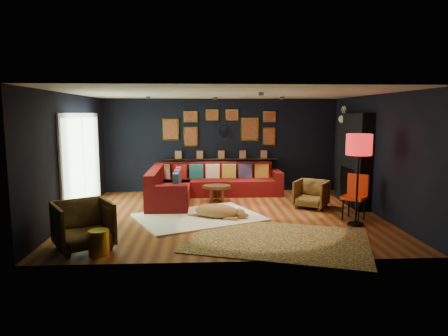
{
  "coord_description": "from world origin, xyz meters",
  "views": [
    {
      "loc": [
        -0.51,
        -8.43,
        2.19
      ],
      "look_at": [
        -0.05,
        0.3,
        0.99
      ],
      "focal_mm": 32.0,
      "sensor_mm": 36.0,
      "label": 1
    }
  ],
  "objects_px": {
    "armchair_right": "(311,193)",
    "sectional": "(199,186)",
    "armchair_left": "(83,223)",
    "pouf": "(172,192)",
    "floor_lamp": "(359,148)",
    "gold_stool": "(99,243)",
    "coffee_table": "(217,188)",
    "dog": "(217,208)",
    "orange_chair": "(356,193)"
  },
  "relations": [
    {
      "from": "armchair_right",
      "to": "gold_stool",
      "type": "xyz_separation_m",
      "value": [
        -4.15,
        -2.95,
        -0.16
      ]
    },
    {
      "from": "pouf",
      "to": "orange_chair",
      "type": "relative_size",
      "value": 0.6
    },
    {
      "from": "armchair_left",
      "to": "floor_lamp",
      "type": "relative_size",
      "value": 0.48
    },
    {
      "from": "armchair_right",
      "to": "dog",
      "type": "xyz_separation_m",
      "value": [
        -2.25,
        -0.89,
        -0.14
      ]
    },
    {
      "from": "pouf",
      "to": "dog",
      "type": "bearing_deg",
      "value": -59.16
    },
    {
      "from": "armchair_left",
      "to": "orange_chair",
      "type": "distance_m",
      "value": 5.36
    },
    {
      "from": "dog",
      "to": "orange_chair",
      "type": "bearing_deg",
      "value": 15.11
    },
    {
      "from": "coffee_table",
      "to": "dog",
      "type": "distance_m",
      "value": 1.69
    },
    {
      "from": "armchair_left",
      "to": "armchair_right",
      "type": "distance_m",
      "value": 5.2
    },
    {
      "from": "coffee_table",
      "to": "armchair_right",
      "type": "bearing_deg",
      "value": -19.93
    },
    {
      "from": "coffee_table",
      "to": "floor_lamp",
      "type": "xyz_separation_m",
      "value": [
        2.67,
        -2.3,
        1.19
      ]
    },
    {
      "from": "coffee_table",
      "to": "orange_chair",
      "type": "bearing_deg",
      "value": -32.9
    },
    {
      "from": "coffee_table",
      "to": "armchair_left",
      "type": "relative_size",
      "value": 0.91
    },
    {
      "from": "armchair_left",
      "to": "floor_lamp",
      "type": "bearing_deg",
      "value": -17.96
    },
    {
      "from": "sectional",
      "to": "coffee_table",
      "type": "bearing_deg",
      "value": -43.3
    },
    {
      "from": "floor_lamp",
      "to": "gold_stool",
      "type": "bearing_deg",
      "value": -162.66
    },
    {
      "from": "armchair_right",
      "to": "gold_stool",
      "type": "relative_size",
      "value": 1.8
    },
    {
      "from": "coffee_table",
      "to": "sectional",
      "type": "bearing_deg",
      "value": 136.7
    },
    {
      "from": "coffee_table",
      "to": "gold_stool",
      "type": "relative_size",
      "value": 1.99
    },
    {
      "from": "gold_stool",
      "to": "dog",
      "type": "distance_m",
      "value": 2.81
    },
    {
      "from": "armchair_right",
      "to": "floor_lamp",
      "type": "distance_m",
      "value": 1.96
    },
    {
      "from": "pouf",
      "to": "coffee_table",
      "type": "bearing_deg",
      "value": -5.39
    },
    {
      "from": "armchair_right",
      "to": "dog",
      "type": "height_order",
      "value": "armchair_right"
    },
    {
      "from": "coffee_table",
      "to": "dog",
      "type": "xyz_separation_m",
      "value": [
        -0.06,
        -1.68,
        -0.11
      ]
    },
    {
      "from": "pouf",
      "to": "floor_lamp",
      "type": "height_order",
      "value": "floor_lamp"
    },
    {
      "from": "sectional",
      "to": "gold_stool",
      "type": "height_order",
      "value": "sectional"
    },
    {
      "from": "orange_chair",
      "to": "floor_lamp",
      "type": "relative_size",
      "value": 0.52
    },
    {
      "from": "pouf",
      "to": "orange_chair",
      "type": "height_order",
      "value": "orange_chair"
    },
    {
      "from": "dog",
      "to": "floor_lamp",
      "type": "bearing_deg",
      "value": 5.44
    },
    {
      "from": "sectional",
      "to": "armchair_right",
      "type": "xyz_separation_m",
      "value": [
        2.63,
        -1.21,
        0.04
      ]
    },
    {
      "from": "sectional",
      "to": "dog",
      "type": "distance_m",
      "value": 2.13
    },
    {
      "from": "dog",
      "to": "gold_stool",
      "type": "bearing_deg",
      "value": -114.55
    },
    {
      "from": "gold_stool",
      "to": "dog",
      "type": "relative_size",
      "value": 0.31
    },
    {
      "from": "sectional",
      "to": "armchair_left",
      "type": "bearing_deg",
      "value": -115.51
    },
    {
      "from": "orange_chair",
      "to": "pouf",
      "type": "bearing_deg",
      "value": -164.59
    },
    {
      "from": "pouf",
      "to": "floor_lamp",
      "type": "xyz_separation_m",
      "value": [
        3.8,
        -2.4,
        1.31
      ]
    },
    {
      "from": "coffee_table",
      "to": "armchair_right",
      "type": "xyz_separation_m",
      "value": [
        2.19,
        -0.79,
        0.03
      ]
    },
    {
      "from": "gold_stool",
      "to": "orange_chair",
      "type": "distance_m",
      "value": 5.17
    },
    {
      "from": "coffee_table",
      "to": "armchair_left",
      "type": "distance_m",
      "value": 4.13
    },
    {
      "from": "armchair_right",
      "to": "dog",
      "type": "distance_m",
      "value": 2.42
    },
    {
      "from": "pouf",
      "to": "gold_stool",
      "type": "bearing_deg",
      "value": -102.24
    },
    {
      "from": "gold_stool",
      "to": "sectional",
      "type": "bearing_deg",
      "value": 69.91
    },
    {
      "from": "sectional",
      "to": "floor_lamp",
      "type": "bearing_deg",
      "value": -41.04
    },
    {
      "from": "sectional",
      "to": "coffee_table",
      "type": "distance_m",
      "value": 0.6
    },
    {
      "from": "pouf",
      "to": "gold_stool",
      "type": "distance_m",
      "value": 3.94
    },
    {
      "from": "dog",
      "to": "coffee_table",
      "type": "bearing_deg",
      "value": 106.13
    },
    {
      "from": "coffee_table",
      "to": "floor_lamp",
      "type": "bearing_deg",
      "value": -40.65
    },
    {
      "from": "armchair_right",
      "to": "coffee_table",
      "type": "bearing_deg",
      "value": -167.58
    },
    {
      "from": "armchair_right",
      "to": "sectional",
      "type": "bearing_deg",
      "value": -172.33
    },
    {
      "from": "pouf",
      "to": "floor_lamp",
      "type": "bearing_deg",
      "value": -32.3
    }
  ]
}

